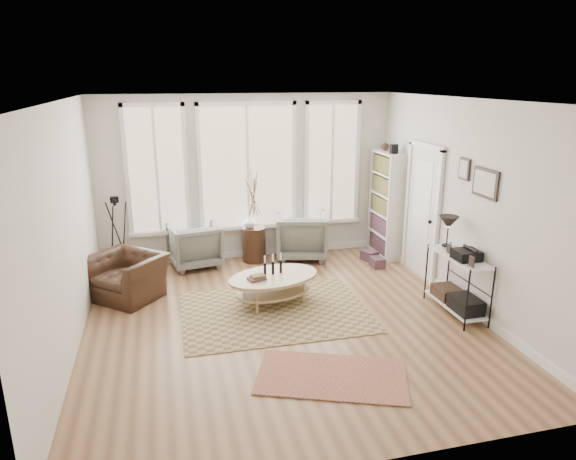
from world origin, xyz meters
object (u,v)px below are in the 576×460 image
object	(u,v)px
bookcase	(386,204)
armchair_left	(194,245)
coffee_table	(273,282)
armchair_right	(301,236)
side_table	(253,216)
accent_chair	(127,276)
low_shelf	(457,278)

from	to	relation	value
bookcase	armchair_left	bearing A→B (deg)	176.26
coffee_table	armchair_right	bearing A→B (deg)	63.10
side_table	accent_chair	xyz separation A→B (m)	(-2.12, -1.09, -0.51)
coffee_table	armchair_right	distance (m)	2.03
armchair_left	low_shelf	bearing A→B (deg)	130.41
bookcase	coffee_table	bearing A→B (deg)	-146.67
bookcase	armchair_left	distance (m)	3.50
armchair_right	side_table	world-z (taller)	side_table
bookcase	side_table	xyz separation A→B (m)	(-2.40, 0.22, -0.12)
coffee_table	armchair_left	size ratio (longest dim) A/B	1.83
bookcase	low_shelf	distance (m)	2.56
coffee_table	side_table	bearing A→B (deg)	88.42
low_shelf	bookcase	bearing A→B (deg)	88.72
coffee_table	low_shelf	bearing A→B (deg)	-20.78
bookcase	armchair_right	world-z (taller)	bookcase
bookcase	accent_chair	bearing A→B (deg)	-169.13
coffee_table	side_table	size ratio (longest dim) A/B	0.88
armchair_right	low_shelf	bearing A→B (deg)	132.08
armchair_left	side_table	xyz separation A→B (m)	(1.04, 0.00, 0.46)
side_table	bookcase	bearing A→B (deg)	-5.36
side_table	armchair_right	bearing A→B (deg)	-2.01
bookcase	side_table	distance (m)	2.41
coffee_table	armchair_right	world-z (taller)	armchair_right
armchair_left	side_table	distance (m)	1.14
armchair_left	accent_chair	world-z (taller)	armchair_left
armchair_right	accent_chair	xyz separation A→B (m)	(-2.98, -1.06, -0.09)
low_shelf	side_table	world-z (taller)	side_table
coffee_table	bookcase	bearing A→B (deg)	33.33
bookcase	side_table	bearing A→B (deg)	174.64
low_shelf	armchair_left	bearing A→B (deg)	140.97
low_shelf	armchair_right	size ratio (longest dim) A/B	1.43
low_shelf	accent_chair	world-z (taller)	low_shelf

